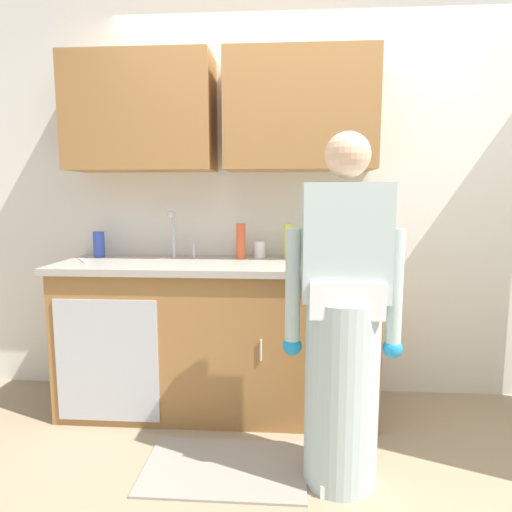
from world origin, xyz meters
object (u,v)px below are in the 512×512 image
bottle_dish_liquid (241,241)px  bottle_water_short (308,243)px  person_at_sink (343,340)px  cup_by_sink (260,250)px  sink (175,264)px  bottle_water_tall (288,241)px  bottle_soap (99,244)px  sponge (302,261)px  knife_on_counter (83,261)px

bottle_dish_liquid → bottle_water_short: bearing=2.1°
person_at_sink → cup_by_sink: bearing=115.7°
sink → bottle_water_tall: (0.70, 0.16, 0.13)m
bottle_soap → cup_by_sink: (1.06, 0.04, -0.03)m
sink → bottle_water_short: 0.85m
cup_by_sink → sponge: cup_by_sink is taller
sink → cup_by_sink: (0.52, 0.21, 0.07)m
bottle_dish_liquid → knife_on_counter: 0.99m
bottle_dish_liquid → cup_by_sink: 0.15m
sink → knife_on_counter: sink is taller
bottle_dish_liquid → bottle_soap: size_ratio=1.35×
bottle_soap → sponge: bearing=-8.9°
person_at_sink → sponge: 0.72m
sink → bottle_soap: 0.58m
bottle_dish_liquid → bottle_water_tall: bearing=4.3°
bottle_water_short → knife_on_counter: size_ratio=0.86×
sink → bottle_water_short: sink is taller
bottle_water_short → sponge: 0.23m
sink → bottle_dish_liquid: sink is taller
bottle_water_tall → bottle_soap: size_ratio=1.34×
sink → sponge: sink is taller
sink → bottle_water_short: size_ratio=2.42×
bottle_water_short → sponge: size_ratio=1.88×
bottle_water_short → knife_on_counter: (-1.40, -0.18, -0.10)m
bottle_dish_liquid → knife_on_counter: (-0.97, -0.17, -0.11)m
bottle_dish_liquid → sponge: size_ratio=2.08×
bottle_dish_liquid → cup_by_sink: (0.12, 0.06, -0.06)m
sink → sponge: 0.79m
bottle_water_short → bottle_dish_liquid: (-0.43, -0.02, 0.01)m
bottle_water_tall → cup_by_sink: (-0.19, 0.04, -0.06)m
bottle_dish_liquid → bottle_water_tall: bottle_dish_liquid is taller
bottle_water_tall → knife_on_counter: (-1.27, -0.19, -0.11)m
bottle_water_tall → sponge: 0.25m
bottle_dish_liquid → cup_by_sink: size_ratio=2.15×
sponge → bottle_soap: bearing=171.1°
bottle_water_tall → knife_on_counter: 1.29m
bottle_water_tall → sponge: bottle_water_tall is taller
bottle_water_short → knife_on_counter: bottle_water_short is taller
sink → bottle_dish_liquid: (0.40, 0.14, 0.13)m
bottle_soap → knife_on_counter: bottle_soap is taller
sink → sponge: (0.78, -0.05, 0.03)m
bottle_dish_liquid → cup_by_sink: bottle_dish_liquid is taller
bottle_dish_liquid → bottle_soap: (-0.95, 0.02, -0.03)m
cup_by_sink → knife_on_counter: size_ratio=0.44×
knife_on_counter → bottle_water_tall: bearing=64.4°
bottle_water_short → cup_by_sink: (-0.31, 0.05, -0.05)m
bottle_water_tall → bottle_dish_liquid: bearing=-175.7°
sink → knife_on_counter: size_ratio=2.08×
bottle_water_short → bottle_water_tall: bearing=176.7°
bottle_water_short → bottle_water_tall: 0.13m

